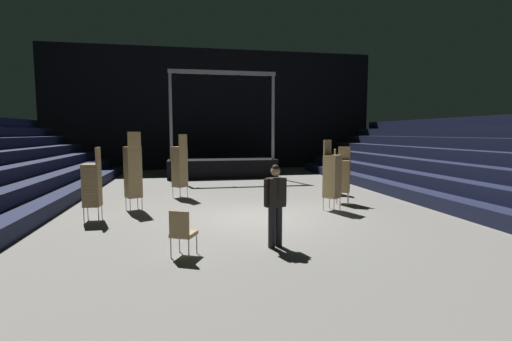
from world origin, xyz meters
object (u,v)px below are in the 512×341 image
Objects in this scene: chair_stack_mid_centre at (92,184)px; loose_chair_near_man at (182,230)px; stage_riser at (221,165)px; man_with_tie at (275,201)px; chair_stack_rear_left at (330,171)px; chair_stack_mid_left at (332,175)px; chair_stack_front_right at (343,175)px; chair_stack_front_left at (180,166)px; chair_stack_mid_right at (133,171)px.

chair_stack_mid_centre is 4.36m from loose_chair_near_man.
stage_riser is 11.17m from chair_stack_mid_centre.
man_with_tie is 0.99× the size of chair_stack_rear_left.
chair_stack_mid_centre is 1.14× the size of chair_stack_rear_left.
chair_stack_mid_left reaches higher than chair_stack_rear_left.
chair_stack_front_right is at bearing -69.63° from stage_riser.
chair_stack_front_left is 1.17× the size of chair_stack_mid_centre.
chair_stack_mid_centre is (-2.32, -3.36, -0.17)m from chair_stack_front_left.
chair_stack_mid_centre is at bearing -153.66° from chair_stack_mid_right.
chair_stack_front_right is at bearing -149.31° from man_with_tie.
stage_riser is 13.91m from loose_chair_near_man.
loose_chair_near_man is (-5.42, -4.65, -0.45)m from chair_stack_front_right.
chair_stack_front_left is at bearing -93.34° from man_with_tie.
chair_stack_mid_centre is at bearing 131.02° from chair_stack_rear_left.
chair_stack_mid_left is at bearing -149.08° from man_with_tie.
chair_stack_front_right is (3.38, -9.11, 0.40)m from stage_riser.
chair_stack_front_right is 1.30m from chair_stack_mid_left.
chair_stack_mid_centre is 8.88m from chair_stack_rear_left.
chair_stack_rear_left is at bearing 74.31° from loose_chair_near_man.
chair_stack_front_left reaches higher than chair_stack_mid_left.
stage_riser reaches higher than chair_stack_mid_right.
chair_stack_front_right is (3.47, 4.38, -0.03)m from man_with_tie.
stage_riser reaches higher than chair_stack_mid_left.
chair_stack_front_left is 2.52m from chair_stack_mid_right.
chair_stack_front_right reaches higher than chair_stack_rear_left.
chair_stack_mid_centre is at bearing 149.69° from loose_chair_near_man.
chair_stack_mid_right is at bearing -170.49° from chair_stack_front_left.
chair_stack_front_left is at bearing 116.10° from loose_chair_near_man.
man_with_tie is 0.80× the size of chair_stack_mid_left.
chair_stack_mid_right reaches higher than chair_stack_mid_left.
stage_riser reaches higher than chair_stack_front_right.
chair_stack_mid_right is at bearing -34.51° from chair_stack_mid_centre.
chair_stack_front_right is at bearing -170.33° from chair_stack_rear_left.
loose_chair_near_man is at bearing -12.89° from man_with_tie.
chair_stack_mid_right is at bearing -111.92° from stage_riser.
stage_riser is 6.23× the size of loose_chair_near_man.
chair_stack_rear_left is (1.20, 3.14, -0.21)m from chair_stack_mid_left.
stage_riser is 13.49m from man_with_tie.
chair_stack_front_left is 0.97× the size of chair_stack_mid_right.
chair_stack_mid_right reaches higher than chair_stack_rear_left.
stage_riser is 3.31× the size of man_with_tie.
chair_stack_front_right is at bearing -68.70° from chair_stack_front_left.
chair_stack_mid_right is 1.21× the size of chair_stack_mid_centre.
stage_riser is at bearing -111.29° from man_with_tie.
chair_stack_mid_right reaches higher than chair_stack_mid_centre.
stage_riser is 9.72m from chair_stack_front_right.
chair_stack_mid_right is 7.62m from chair_stack_rear_left.
man_with_tie is at bearing -118.98° from chair_stack_front_left.
chair_stack_mid_centre is (-4.51, -10.20, 0.44)m from stage_riser.
chair_stack_mid_left is (-0.82, -1.01, 0.13)m from chair_stack_front_right.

